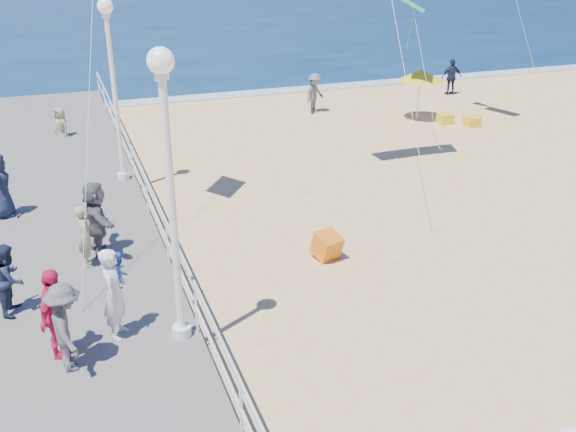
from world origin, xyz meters
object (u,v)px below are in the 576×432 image
object	(u,v)px
spectator_5	(97,218)
beach_chair_left	(472,122)
spectator_4	(0,185)
spectator_6	(85,236)
spectator_7	(10,278)
woman_holding_toddler	(115,293)
beach_walker_c	(62,127)
beach_chair_right	(445,119)
spectator_3	(55,314)
beach_umbrella	(420,75)
lamp_post_far	(112,73)
beach_walker_b	(452,77)
lamp_post_mid	(169,172)
spectator_2	(66,327)
beach_walker_a	(315,93)
toddler_held	(120,272)
box_kite	(327,248)

from	to	relation	value
spectator_5	beach_chair_left	world-z (taller)	spectator_5
spectator_4	spectator_5	distance (m)	3.84
spectator_6	spectator_7	bearing A→B (deg)	130.07
woman_holding_toddler	spectator_4	size ratio (longest dim) A/B	1.04
beach_walker_c	spectator_7	bearing A→B (deg)	-35.74
spectator_6	beach_chair_right	xyz separation A→B (m)	(15.10, 8.82, -0.93)
spectator_3	beach_umbrella	world-z (taller)	beach_umbrella
spectator_7	lamp_post_far	bearing A→B (deg)	-8.73
lamp_post_far	beach_walker_c	xyz separation A→B (m)	(-1.59, 5.51, -2.93)
beach_walker_b	beach_walker_c	world-z (taller)	beach_walker_b
spectator_4	lamp_post_far	bearing A→B (deg)	-60.42
lamp_post_mid	lamp_post_far	bearing A→B (deg)	90.00
spectator_3	beach_umbrella	xyz separation A→B (m)	(15.03, 13.15, 0.65)
spectator_5	beach_chair_right	bearing A→B (deg)	-67.16
woman_holding_toddler	spectator_4	bearing A→B (deg)	41.04
spectator_2	beach_chair_right	bearing A→B (deg)	-59.07
beach_walker_a	beach_walker_c	distance (m)	10.85
woman_holding_toddler	spectator_6	distance (m)	3.13
spectator_2	beach_walker_b	distance (m)	25.58
spectator_2	beach_walker_b	xyz separation A→B (m)	(18.90, 17.23, -0.34)
beach_chair_left	beach_umbrella	bearing A→B (deg)	133.17
toddler_held	box_kite	size ratio (longest dim) A/B	1.33
beach_umbrella	spectator_6	bearing A→B (deg)	-145.73
woman_holding_toddler	spectator_5	world-z (taller)	woman_holding_toddler
lamp_post_far	woman_holding_toddler	distance (m)	8.97
lamp_post_mid	spectator_4	xyz separation A→B (m)	(-3.32, 7.20, -2.40)
lamp_post_far	spectator_2	distance (m)	9.83
spectator_4	box_kite	world-z (taller)	spectator_4
spectator_7	box_kite	size ratio (longest dim) A/B	2.45
spectator_3	spectator_4	world-z (taller)	spectator_4
beach_walker_c	beach_umbrella	world-z (taller)	beach_umbrella
beach_chair_left	spectator_5	bearing A→B (deg)	-154.29
toddler_held	beach_walker_b	size ratio (longest dim) A/B	0.45
beach_walker_c	toddler_held	bearing A→B (deg)	-26.90
lamp_post_mid	spectator_7	size ratio (longest dim) A/B	3.62
spectator_2	beach_chair_right	world-z (taller)	spectator_2
beach_umbrella	lamp_post_far	bearing A→B (deg)	-161.62
spectator_6	beach_chair_left	bearing A→B (deg)	-68.30
spectator_6	beach_walker_b	xyz separation A→B (m)	(18.34, 13.40, -0.25)
spectator_7	beach_walker_a	xyz separation A→B (m)	(12.12, 13.92, -0.26)
lamp_post_mid	box_kite	size ratio (longest dim) A/B	8.87
lamp_post_mid	woman_holding_toddler	distance (m)	2.64
spectator_7	beach_walker_b	xyz separation A→B (m)	(19.86, 14.92, -0.26)
spectator_2	box_kite	bearing A→B (deg)	-72.13
lamp_post_far	spectator_3	bearing A→B (deg)	-103.61
beach_umbrella	beach_walker_c	bearing A→B (deg)	175.14
spectator_2	spectator_5	bearing A→B (deg)	-19.20
spectator_2	beach_walker_b	bearing A→B (deg)	-55.64
woman_holding_toddler	box_kite	size ratio (longest dim) A/B	2.99
lamp_post_mid	spectator_2	bearing A→B (deg)	-171.05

